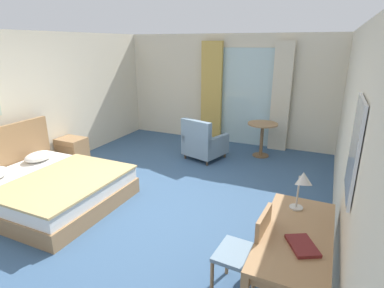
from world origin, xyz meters
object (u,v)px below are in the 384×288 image
at_px(writing_desk, 295,242).
at_px(round_cafe_table, 262,132).
at_px(desk_lamp, 303,182).
at_px(nightstand, 72,152).
at_px(armchair_by_window, 203,143).
at_px(bed, 47,187).
at_px(desk_chair, 249,250).
at_px(closed_book, 302,246).

xyz_separation_m(writing_desk, round_cafe_table, (-1.10, 3.82, -0.13)).
xyz_separation_m(writing_desk, desk_lamp, (-0.02, 0.32, 0.44)).
relative_size(nightstand, desk_lamp, 1.15).
bearing_deg(round_cafe_table, armchair_by_window, -148.08).
xyz_separation_m(bed, round_cafe_table, (2.50, 3.37, 0.27)).
bearing_deg(desk_chair, nightstand, 154.93).
height_order(writing_desk, desk_chair, desk_chair).
xyz_separation_m(bed, desk_chair, (3.22, -0.55, 0.26)).
xyz_separation_m(desk_lamp, round_cafe_table, (-1.09, 3.50, -0.57)).
relative_size(desk_lamp, closed_book, 1.63).
bearing_deg(nightstand, desk_lamp, -18.46).
height_order(desk_lamp, armchair_by_window, desk_lamp).
relative_size(desk_chair, round_cafe_table, 1.29).
xyz_separation_m(closed_book, round_cafe_table, (-1.17, 4.01, -0.23)).
height_order(writing_desk, closed_book, closed_book).
bearing_deg(closed_book, desk_chair, 139.15).
distance_m(desk_lamp, round_cafe_table, 3.71).
bearing_deg(closed_book, armchair_by_window, 95.09).
bearing_deg(nightstand, armchair_by_window, 31.58).
relative_size(writing_desk, round_cafe_table, 1.88).
bearing_deg(armchair_by_window, round_cafe_table, 31.92).
xyz_separation_m(bed, writing_desk, (3.60, -0.46, 0.40)).
xyz_separation_m(nightstand, desk_chair, (4.02, -1.88, 0.24)).
relative_size(nightstand, closed_book, 1.88).
bearing_deg(closed_book, bed, 141.39).
relative_size(bed, round_cafe_table, 2.78).
distance_m(desk_chair, desk_lamp, 0.80).
xyz_separation_m(desk_lamp, armchair_by_window, (-2.15, 2.84, -0.76)).
bearing_deg(bed, desk_chair, -9.69).
xyz_separation_m(writing_desk, desk_chair, (-0.38, -0.09, -0.14)).
xyz_separation_m(nightstand, closed_book, (4.47, -1.98, 0.49)).
distance_m(nightstand, writing_desk, 4.76).
bearing_deg(armchair_by_window, desk_lamp, -52.81).
relative_size(desk_lamp, armchair_by_window, 0.53).
distance_m(closed_book, armchair_by_window, 4.05).
xyz_separation_m(bed, closed_book, (3.67, -0.65, 0.51)).
bearing_deg(desk_chair, bed, 170.31).
height_order(writing_desk, desk_lamp, desk_lamp).
height_order(nightstand, armchair_by_window, armchair_by_window).
relative_size(nightstand, desk_chair, 0.58).
distance_m(bed, armchair_by_window, 3.06).
bearing_deg(writing_desk, nightstand, 157.92).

